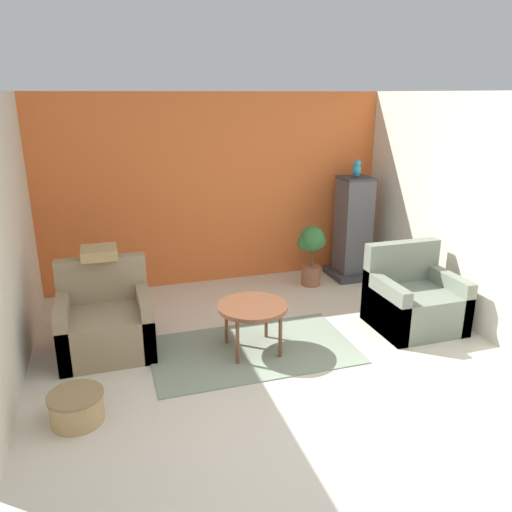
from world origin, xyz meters
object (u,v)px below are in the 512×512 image
at_px(coffee_table, 253,309).
at_px(wicker_basket, 77,406).
at_px(birdcage, 353,231).
at_px(potted_plant, 312,249).
at_px(armchair_right, 413,301).
at_px(parrot, 357,169).
at_px(armchair_left, 106,324).

height_order(coffee_table, wicker_basket, coffee_table).
xyz_separation_m(birdcage, wicker_basket, (-3.57, -2.30, -0.52)).
relative_size(coffee_table, potted_plant, 0.85).
relative_size(coffee_table, armchair_right, 0.77).
distance_m(parrot, wicker_basket, 4.45).
bearing_deg(wicker_basket, parrot, 32.81).
bearing_deg(coffee_table, armchair_right, 0.23).
bearing_deg(birdcage, wicker_basket, -147.21).
height_order(armchair_right, potted_plant, armchair_right).
distance_m(birdcage, parrot, 0.84).
bearing_deg(birdcage, armchair_left, -160.15).
xyz_separation_m(armchair_left, potted_plant, (2.64, 1.05, 0.21)).
xyz_separation_m(coffee_table, armchair_right, (1.83, 0.01, -0.16)).
xyz_separation_m(armchair_right, parrot, (0.10, 1.62, 1.20)).
bearing_deg(parrot, armchair_right, -93.70).
relative_size(coffee_table, birdcage, 0.49).
distance_m(potted_plant, wicker_basket, 3.63).
bearing_deg(potted_plant, birdcage, 12.17).
distance_m(armchair_right, potted_plant, 1.60).
height_order(armchair_left, birdcage, birdcage).
relative_size(armchair_left, birdcage, 0.64).
xyz_separation_m(armchair_right, wicker_basket, (-3.46, -0.67, -0.16)).
bearing_deg(armchair_left, birdcage, 19.85).
bearing_deg(wicker_basket, armchair_left, 76.69).
bearing_deg(parrot, armchair_left, -160.12).
xyz_separation_m(coffee_table, birdcage, (1.93, 1.63, 0.20)).
height_order(coffee_table, parrot, parrot).
height_order(parrot, wicker_basket, parrot).
distance_m(armchair_left, armchair_right, 3.23).
height_order(coffee_table, birdcage, birdcage).
distance_m(armchair_left, potted_plant, 2.84).
xyz_separation_m(birdcage, potted_plant, (-0.67, -0.14, -0.15)).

